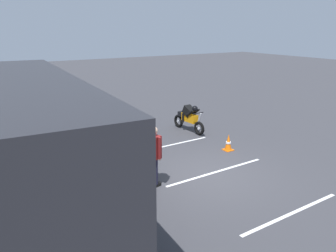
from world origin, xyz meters
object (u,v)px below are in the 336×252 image
tour_bus (29,141)px  parked_motorcycle_silver (116,164)px  spectator_right (117,127)px  spectator_left (137,144)px  spectator_centre (117,137)px  traffic_cone (228,142)px  stunt_motorcycle (189,118)px  spectator_far_left (154,151)px

tour_bus → parked_motorcycle_silver: tour_bus is taller
tour_bus → spectator_right: bearing=-61.1°
tour_bus → spectator_left: tour_bus is taller
spectator_centre → parked_motorcycle_silver: size_ratio=0.82×
spectator_right → traffic_cone: spectator_right is taller
spectator_centre → parked_motorcycle_silver: bearing=153.0°
spectator_centre → stunt_motorcycle: size_ratio=0.81×
spectator_far_left → spectator_right: spectator_far_left is taller
tour_bus → spectator_left: (-0.27, -2.96, -0.58)m
spectator_left → parked_motorcycle_silver: bearing=65.6°
spectator_far_left → parked_motorcycle_silver: size_ratio=0.88×
spectator_centre → spectator_right: 0.91m
tour_bus → spectator_right: 3.65m
stunt_motorcycle → traffic_cone: size_ratio=3.26×
tour_bus → spectator_right: tour_bus is taller
stunt_motorcycle → spectator_centre: bearing=114.4°
spectator_centre → stunt_motorcycle: spectator_centre is taller
spectator_left → tour_bus: bearing=84.8°
stunt_motorcycle → traffic_cone: 2.78m
spectator_far_left → traffic_cone: size_ratio=2.87×
spectator_right → traffic_cone: bearing=-114.1°
tour_bus → spectator_right: size_ratio=5.52×
tour_bus → spectator_right: (1.74, -3.16, -0.56)m
spectator_centre → traffic_cone: (-0.84, -4.10, -0.68)m
spectator_far_left → spectator_left: 0.80m
tour_bus → spectator_centre: tour_bus is taller
spectator_right → spectator_far_left: bearing=178.5°
spectator_left → parked_motorcycle_silver: 0.89m
parked_motorcycle_silver → spectator_centre: bearing=-27.0°
tour_bus → stunt_motorcycle: bearing=-68.2°
tour_bus → parked_motorcycle_silver: (0.01, -2.35, -1.16)m
traffic_cone → parked_motorcycle_silver: bearing=90.7°
tour_bus → spectator_centre: size_ratio=5.95×
spectator_right → stunt_motorcycle: size_ratio=0.88×
spectator_right → tour_bus: bearing=118.9°
spectator_right → parked_motorcycle_silver: size_ratio=0.88×
spectator_far_left → spectator_right: size_ratio=1.00×
parked_motorcycle_silver → spectator_far_left: bearing=-145.6°
spectator_far_left → spectator_right: (2.80, -0.07, 0.00)m
tour_bus → spectator_centre: (0.91, -2.81, -0.66)m
spectator_far_left → spectator_centre: (1.97, 0.27, -0.09)m
spectator_far_left → traffic_cone: 4.06m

